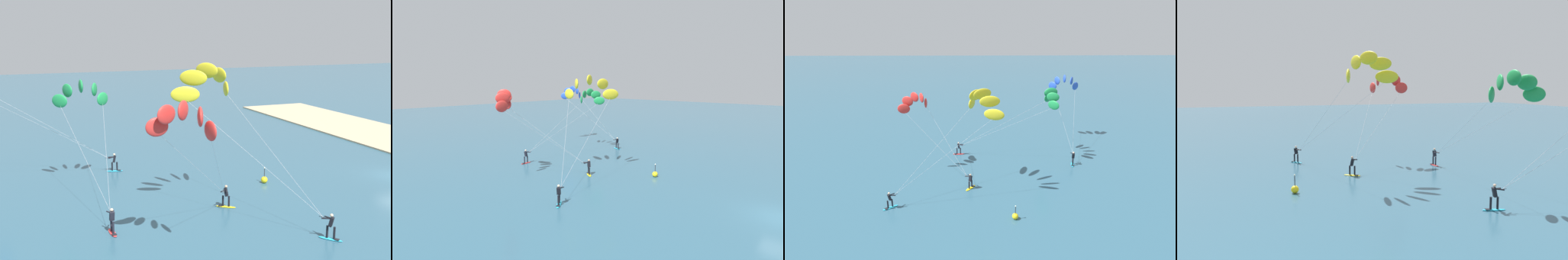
# 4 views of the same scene
# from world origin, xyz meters

# --- Properties ---
(kitesurfer_nearshore) EXTENTS (8.58, 8.15, 8.99)m
(kitesurfer_nearshore) POSITION_xyz_m (-7.50, 22.58, 7.53)
(kitesurfer_nearshore) COLOR yellow
(kitesurfer_nearshore) RESTS_ON ground
(kitesurfer_far_out) EXTENTS (11.54, 8.24, 10.44)m
(kitesurfer_far_out) POSITION_xyz_m (-0.65, 18.15, 8.82)
(kitesurfer_far_out) COLOR #23ADD1
(kitesurfer_far_out) RESTS_ON ground
(kitesurfer_downwind) EXTENTS (12.90, 4.76, 8.76)m
(kitesurfer_downwind) POSITION_xyz_m (7.61, 25.85, 7.30)
(kitesurfer_downwind) COLOR red
(kitesurfer_downwind) RESTS_ON ground
(marker_buoy) EXTENTS (0.56, 0.56, 1.38)m
(marker_buoy) POSITION_xyz_m (2.50, 11.79, 0.30)
(marker_buoy) COLOR yellow
(marker_buoy) RESTS_ON ground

